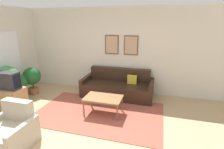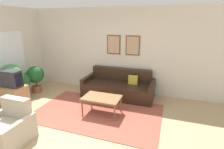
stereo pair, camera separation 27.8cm
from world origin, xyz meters
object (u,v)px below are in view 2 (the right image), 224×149
(couch, at_px, (119,87))
(tv, at_px, (10,78))
(coffee_table, at_px, (102,99))
(armchair, at_px, (8,129))
(potted_plant_tall, at_px, (11,77))

(couch, xyz_separation_m, tv, (-2.48, -1.67, 0.54))
(coffee_table, bearing_deg, armchair, -128.83)
(couch, relative_size, tv, 3.56)
(couch, xyz_separation_m, potted_plant_tall, (-2.84, -1.33, 0.44))
(tv, xyz_separation_m, potted_plant_tall, (-0.36, 0.35, -0.10))
(coffee_table, xyz_separation_m, potted_plant_tall, (-2.76, -0.13, 0.32))
(tv, relative_size, armchair, 0.75)
(armchair, bearing_deg, coffee_table, 36.26)
(coffee_table, bearing_deg, potted_plant_tall, -177.20)
(armchair, relative_size, potted_plant_tall, 0.74)
(coffee_table, height_order, armchair, armchair)
(tv, distance_m, potted_plant_tall, 0.51)
(armchair, bearing_deg, tv, 119.34)
(tv, relative_size, potted_plant_tall, 0.56)
(coffee_table, xyz_separation_m, armchair, (-1.30, -1.61, -0.14))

